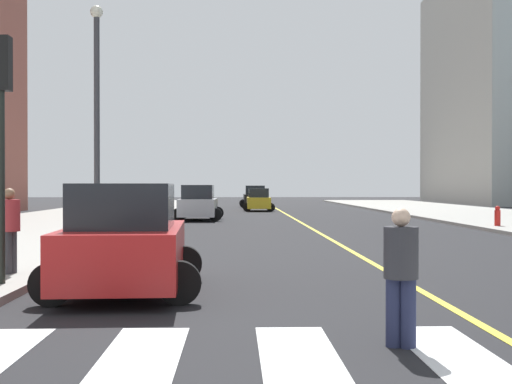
% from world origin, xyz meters
% --- Properties ---
extents(lane_divider_paint, '(0.16, 80.00, 0.01)m').
position_xyz_m(lane_divider_paint, '(0.00, 40.00, 0.01)').
color(lane_divider_paint, yellow).
rests_on(lane_divider_paint, ground).
extents(car_red_nearest, '(2.90, 4.52, 1.98)m').
position_xyz_m(car_red_nearest, '(-5.42, 9.14, 0.93)').
color(car_red_nearest, red).
rests_on(car_red_nearest, ground).
extents(car_black_second, '(2.70, 4.31, 1.92)m').
position_xyz_m(car_black_second, '(-1.73, 56.94, 0.90)').
color(car_black_second, black).
rests_on(car_black_second, ground).
extents(car_silver_third, '(2.79, 4.43, 1.97)m').
position_xyz_m(car_silver_third, '(-5.50, 35.09, 0.92)').
color(car_silver_third, '#B7B7BC').
rests_on(car_silver_third, ground).
extents(car_yellow_fourth, '(2.41, 3.85, 1.72)m').
position_xyz_m(car_yellow_fourth, '(-1.67, 48.65, 0.80)').
color(car_yellow_fourth, gold).
rests_on(car_yellow_fourth, ground).
extents(traffic_light_far_corner, '(0.36, 0.41, 4.53)m').
position_xyz_m(traffic_light_far_corner, '(-7.71, 9.38, 3.34)').
color(traffic_light_far_corner, black).
rests_on(traffic_light_far_corner, sidewalk_kerb_west).
extents(pedestrian_crossing, '(0.42, 0.42, 1.68)m').
position_xyz_m(pedestrian_crossing, '(-1.43, 4.84, 0.93)').
color(pedestrian_crossing, '#232847').
rests_on(pedestrian_crossing, ground).
extents(pedestrian_walking_west, '(0.43, 0.43, 1.74)m').
position_xyz_m(pedestrian_walking_west, '(-8.04, 10.81, 1.11)').
color(pedestrian_walking_west, '#38383D').
rests_on(pedestrian_walking_west, sidewalk_kerb_west).
extents(fire_hydrant, '(0.26, 0.26, 0.89)m').
position_xyz_m(fire_hydrant, '(8.21, 26.85, 0.58)').
color(fire_hydrant, red).
rests_on(fire_hydrant, sidewalk_kerb_east).
extents(street_lamp, '(0.44, 0.44, 8.05)m').
position_xyz_m(street_lamp, '(-8.24, 20.75, 4.85)').
color(street_lamp, '#38383D').
rests_on(street_lamp, sidewalk_kerb_west).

